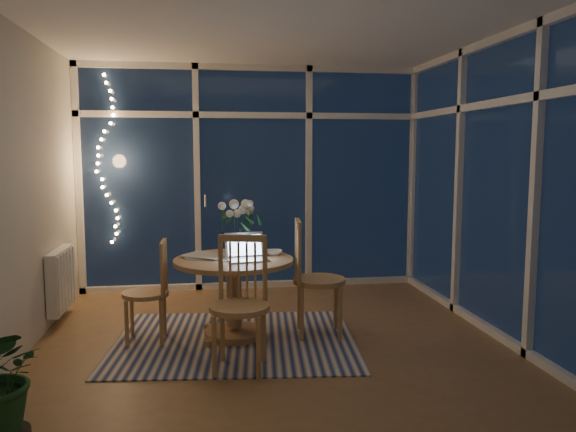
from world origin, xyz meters
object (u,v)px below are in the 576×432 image
(dining_table, at_px, (234,298))
(chair_left, at_px, (145,291))
(chair_right, at_px, (319,278))
(chair_front, at_px, (239,304))
(flower_vase, at_px, (241,242))
(laptop, at_px, (248,246))

(dining_table, distance_m, chair_left, 0.75)
(chair_right, bearing_deg, chair_front, 139.34)
(flower_vase, bearing_deg, chair_right, -24.86)
(laptop, bearing_deg, dining_table, 126.77)
(laptop, bearing_deg, flower_vase, 86.12)
(chair_front, bearing_deg, laptop, 92.41)
(dining_table, distance_m, laptop, 0.50)
(dining_table, bearing_deg, chair_right, -4.42)
(laptop, distance_m, flower_vase, 0.36)
(chair_left, relative_size, chair_right, 0.85)
(dining_table, height_order, laptop, laptop)
(flower_vase, bearing_deg, chair_front, -94.37)
(chair_right, xyz_separation_m, chair_front, (-0.74, -0.69, -0.02))
(chair_right, height_order, flower_vase, chair_right)
(chair_front, height_order, laptop, chair_front)
(flower_vase, bearing_deg, laptop, -84.50)
(chair_right, height_order, laptop, chair_right)
(laptop, height_order, flower_vase, laptop)
(chair_right, bearing_deg, chair_left, 94.04)
(chair_left, xyz_separation_m, laptop, (0.86, -0.11, 0.38))
(chair_left, distance_m, flower_vase, 0.94)
(chair_left, height_order, chair_right, chair_right)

